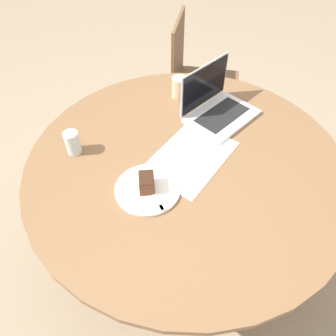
{
  "coord_description": "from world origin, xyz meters",
  "views": [
    {
      "loc": [
        -0.65,
        -0.72,
        1.72
      ],
      "look_at": [
        -0.11,
        -0.02,
        0.75
      ],
      "focal_mm": 35.0,
      "sensor_mm": 36.0,
      "label": 1
    }
  ],
  "objects_px": {
    "plate": "(148,189)",
    "coffee_glass": "(179,87)",
    "laptop": "(217,108)",
    "chair": "(197,83)"
  },
  "relations": [
    {
      "from": "chair",
      "to": "plate",
      "type": "xyz_separation_m",
      "value": [
        -0.89,
        -0.72,
        0.24
      ]
    },
    {
      "from": "plate",
      "to": "coffee_glass",
      "type": "relative_size",
      "value": 2.4
    },
    {
      "from": "coffee_glass",
      "to": "chair",
      "type": "bearing_deg",
      "value": 37.12
    },
    {
      "from": "plate",
      "to": "laptop",
      "type": "relative_size",
      "value": 0.73
    },
    {
      "from": "plate",
      "to": "coffee_glass",
      "type": "xyz_separation_m",
      "value": [
        0.49,
        0.42,
        0.05
      ]
    },
    {
      "from": "plate",
      "to": "laptop",
      "type": "xyz_separation_m",
      "value": [
        0.54,
        0.18,
        0.04
      ]
    },
    {
      "from": "coffee_glass",
      "to": "laptop",
      "type": "relative_size",
      "value": 0.3
    },
    {
      "from": "chair",
      "to": "laptop",
      "type": "distance_m",
      "value": 0.7
    },
    {
      "from": "chair",
      "to": "laptop",
      "type": "xyz_separation_m",
      "value": [
        -0.35,
        -0.54,
        0.28
      ]
    },
    {
      "from": "chair",
      "to": "coffee_glass",
      "type": "bearing_deg",
      "value": -4.88
    }
  ]
}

